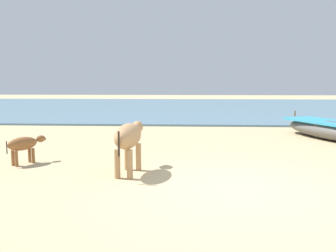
# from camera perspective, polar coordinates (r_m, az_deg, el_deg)

# --- Properties ---
(ground) EXTENTS (80.00, 80.00, 0.00)m
(ground) POSITION_cam_1_polar(r_m,az_deg,el_deg) (6.06, 11.21, -10.11)
(ground) COLOR tan
(sea_water) EXTENTS (60.00, 20.00, 0.08)m
(sea_water) POSITION_cam_1_polar(r_m,az_deg,el_deg) (23.89, 5.03, 3.11)
(sea_water) COLOR slate
(sea_water) RESTS_ON ground
(fishing_boat_0) EXTENTS (2.68, 4.08, 0.77)m
(fishing_boat_0) POSITION_cam_1_polar(r_m,az_deg,el_deg) (11.84, 25.86, -0.62)
(fishing_boat_0) COLOR #5B5651
(fishing_boat_0) RESTS_ON ground
(cow_adult_tan) EXTENTS (0.57, 1.54, 1.00)m
(cow_adult_tan) POSITION_cam_1_polar(r_m,az_deg,el_deg) (6.79, -6.47, -1.90)
(cow_adult_tan) COLOR tan
(cow_adult_tan) RESTS_ON ground
(calf_far_brown) EXTENTS (0.67, 0.85, 0.61)m
(calf_far_brown) POSITION_cam_1_polar(r_m,az_deg,el_deg) (8.19, -22.62, -2.83)
(calf_far_brown) COLOR brown
(calf_far_brown) RESTS_ON ground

